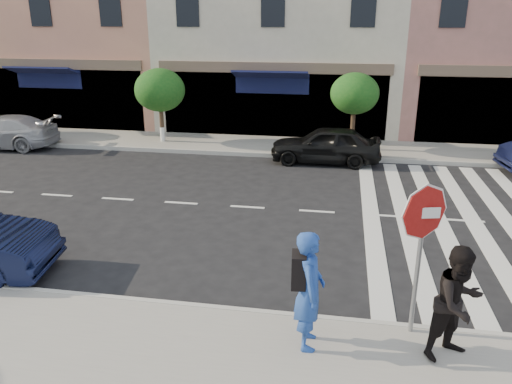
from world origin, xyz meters
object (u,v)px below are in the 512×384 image
at_px(stop_sign, 423,228).
at_px(car_far_left, 1,132).
at_px(car_far_mid, 326,145).
at_px(walker, 458,303).
at_px(photographer, 309,290).

xyz_separation_m(stop_sign, car_far_left, (-15.31, 10.77, -1.40)).
xyz_separation_m(stop_sign, car_far_mid, (-1.88, 10.77, -1.37)).
bearing_deg(car_far_mid, stop_sign, 9.85).
relative_size(walker, car_far_mid, 0.46).
bearing_deg(photographer, stop_sign, -74.43).
distance_m(stop_sign, car_far_mid, 11.02).
relative_size(stop_sign, car_far_mid, 0.65).
height_order(stop_sign, car_far_left, stop_sign).
height_order(car_far_left, car_far_mid, car_far_mid).
height_order(walker, car_far_mid, walker).
bearing_deg(car_far_mid, car_far_left, -90.08).
bearing_deg(car_far_mid, walker, 12.11).
distance_m(stop_sign, walker, 1.25).
bearing_deg(car_far_left, stop_sign, 50.08).
xyz_separation_m(walker, car_far_mid, (-2.44, 11.30, -0.39)).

